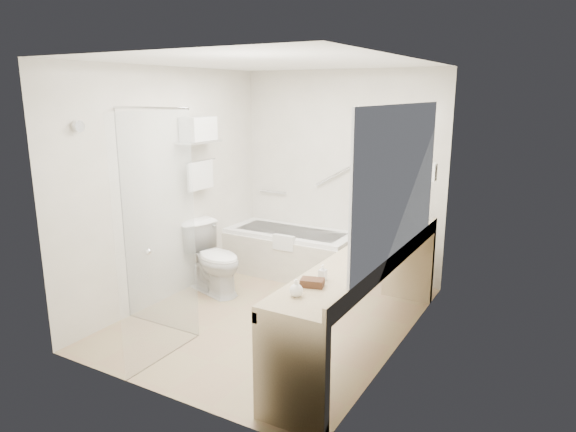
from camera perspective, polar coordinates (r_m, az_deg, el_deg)
The scene contains 25 objects.
floor at distance 5.34m, azimuth -1.63°, elevation -11.15°, with size 3.20×3.20×0.00m, color #98845E.
ceiling at distance 4.86m, azimuth -1.84°, elevation 16.71°, with size 2.60×3.20×0.10m, color white.
wall_back at distance 6.35m, azimuth 5.86°, elevation 4.60°, with size 2.60×0.10×2.50m, color beige.
wall_front at distance 3.72m, azimuth -14.71°, elevation -2.25°, with size 2.60×0.10×2.50m, color beige.
wall_left at distance 5.73m, azimuth -12.91°, elevation 3.34°, with size 0.10×3.20×2.50m, color beige.
wall_right at distance 4.43m, azimuth 12.78°, elevation 0.38°, with size 0.10×3.20×2.50m, color beige.
bathtub at distance 6.48m, azimuth 0.29°, elevation -4.01°, with size 1.60×0.73×0.59m.
grab_bar_short at distance 6.80m, azimuth -1.68°, elevation 2.70°, with size 0.03×0.03×0.40m, color silver.
grab_bar_long at distance 6.33m, azimuth 5.29°, elevation 4.59°, with size 0.03×0.03×0.60m, color silver.
shower_enclosure at distance 4.66m, azimuth -14.37°, elevation -1.40°, with size 0.96×0.91×2.11m.
towel_shelf at distance 5.84m, azimuth -9.89°, elevation 8.67°, with size 0.24×0.55×0.81m.
vanity_counter at distance 4.55m, azimuth 8.48°, elevation -7.09°, with size 0.55×2.70×0.95m.
sink at distance 4.84m, azimuth 10.63°, elevation -3.66°, with size 0.40×0.52×0.14m, color white.
faucet at distance 4.77m, azimuth 12.33°, elevation -2.63°, with size 0.03×0.03×0.14m, color silver.
mirror at distance 4.23m, azimuth 12.26°, elevation 3.95°, with size 0.02×2.00×1.20m, color #B2B7BF.
hairdryer_unit at distance 5.40m, azimuth 15.72°, elevation 4.72°, with size 0.08×0.10×0.18m, color white.
toilet at distance 5.90m, azimuth -8.27°, elevation -4.75°, with size 0.45×0.80×0.78m, color white.
amenity_basket at distance 3.80m, azimuth 2.71°, elevation -7.40°, with size 0.17×0.11×0.06m, color #4B281A.
soap_bottle_a at distance 3.92m, azimuth 3.88°, elevation -6.71°, with size 0.05×0.12×0.06m, color white.
soap_bottle_b at distance 3.61m, azimuth 0.92°, elevation -8.18°, with size 0.10×0.12×0.10m, color white.
water_bottle_left at distance 5.24m, azimuth 11.27°, elevation -0.98°, with size 0.06×0.06×0.20m.
water_bottle_mid at distance 5.59m, azimuth 13.69°, elevation -0.21°, with size 0.06×0.06×0.19m.
water_bottle_right at distance 5.64m, azimuth 11.91°, elevation 0.07°, with size 0.06×0.06×0.21m.
drinking_glass_near at distance 5.31m, azimuth 10.68°, elevation -1.27°, with size 0.07×0.07×0.09m, color silver.
drinking_glass_far at distance 5.03m, azimuth 10.15°, elevation -2.12°, with size 0.07×0.07×0.08m, color silver.
Camera 1 is at (2.54, -4.13, 2.24)m, focal length 32.00 mm.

